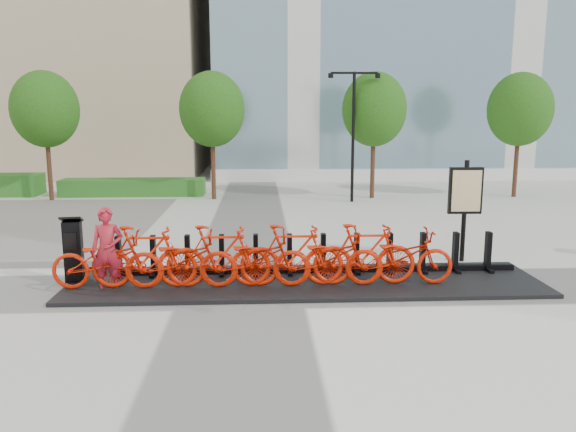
{
  "coord_description": "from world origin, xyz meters",
  "views": [
    {
      "loc": [
        0.39,
        -10.76,
        3.46
      ],
      "look_at": [
        1.0,
        1.5,
        1.2
      ],
      "focal_mm": 35.0,
      "sensor_mm": 36.0,
      "label": 1
    }
  ],
  "objects_px": {
    "kiosk": "(73,250)",
    "worker_red": "(107,250)",
    "bike_0": "(107,261)",
    "map_sign": "(465,195)"
  },
  "relations": [
    {
      "from": "kiosk",
      "to": "worker_red",
      "type": "relative_size",
      "value": 0.81
    },
    {
      "from": "bike_0",
      "to": "kiosk",
      "type": "xyz_separation_m",
      "value": [
        -0.8,
        0.52,
        0.1
      ]
    },
    {
      "from": "worker_red",
      "to": "kiosk",
      "type": "bearing_deg",
      "value": 143.65
    },
    {
      "from": "bike_0",
      "to": "kiosk",
      "type": "bearing_deg",
      "value": 56.93
    },
    {
      "from": "bike_0",
      "to": "kiosk",
      "type": "distance_m",
      "value": 0.96
    },
    {
      "from": "worker_red",
      "to": "bike_0",
      "type": "bearing_deg",
      "value": 176.67
    },
    {
      "from": "map_sign",
      "to": "worker_red",
      "type": "bearing_deg",
      "value": -164.81
    },
    {
      "from": "bike_0",
      "to": "worker_red",
      "type": "xyz_separation_m",
      "value": [
        0.02,
        0.0,
        0.21
      ]
    },
    {
      "from": "bike_0",
      "to": "map_sign",
      "type": "xyz_separation_m",
      "value": [
        7.75,
        1.96,
        0.94
      ]
    },
    {
      "from": "kiosk",
      "to": "map_sign",
      "type": "distance_m",
      "value": 8.71
    }
  ]
}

